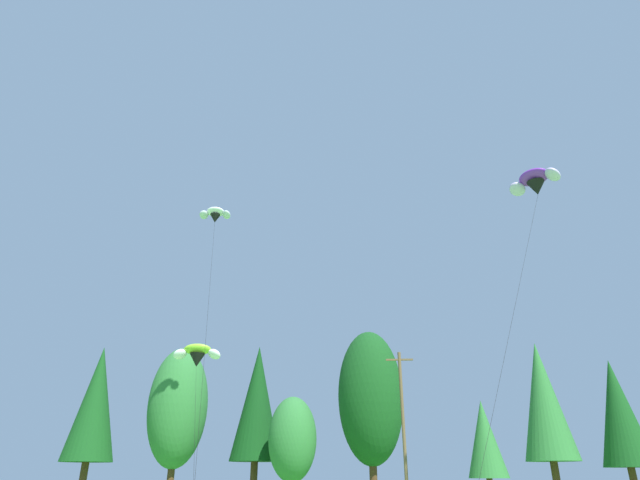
{
  "coord_description": "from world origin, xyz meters",
  "views": [
    {
      "loc": [
        0.19,
        1.38,
        2.43
      ],
      "look_at": [
        -1.21,
        25.55,
        13.15
      ],
      "focal_mm": 30.18,
      "sensor_mm": 36.0,
      "label": 1
    }
  ],
  "objects": [
    {
      "name": "treeline_tree_d",
      "position": [
        -16.86,
        55.14,
        8.77
      ],
      "size": [
        5.71,
        5.71,
        14.49
      ],
      "color": "#472D19",
      "rests_on": "ground_plane"
    },
    {
      "name": "treeline_tree_e",
      "position": [
        -9.13,
        55.64,
        9.21
      ],
      "size": [
        4.83,
        4.83,
        14.7
      ],
      "color": "#472D19",
      "rests_on": "ground_plane"
    },
    {
      "name": "treeline_tree_c",
      "position": [
        -24.62,
        53.9,
        9.06
      ],
      "size": [
        4.78,
        4.78,
        14.46
      ],
      "color": "#472D19",
      "rests_on": "ground_plane"
    },
    {
      "name": "treeline_tree_i",
      "position": [
        18.2,
        54.84,
        9.1
      ],
      "size": [
        4.8,
        4.8,
        14.53
      ],
      "color": "#472D19",
      "rests_on": "ground_plane"
    },
    {
      "name": "treeline_tree_g",
      "position": [
        1.89,
        52.61,
        9.25
      ],
      "size": [
        5.93,
        5.93,
        15.28
      ],
      "color": "#472D19",
      "rests_on": "ground_plane"
    },
    {
      "name": "parafoil_kite_far_white",
      "position": [
        -11.66,
        43.79,
        23.94
      ],
      "size": [
        7.37,
        21.1,
        23.09
      ],
      "color": "white"
    },
    {
      "name": "treeline_tree_h",
      "position": [
        12.35,
        54.96,
        5.73
      ],
      "size": [
        3.61,
        3.61,
        9.15
      ],
      "color": "#472D19",
      "rests_on": "ground_plane"
    },
    {
      "name": "parafoil_kite_high_lime_white",
      "position": [
        -11.67,
        42.25,
        11.11
      ],
      "size": [
        7.83,
        19.66,
        10.45
      ],
      "color": "#93D633"
    },
    {
      "name": "treeline_tree_j",
      "position": [
        24.18,
        53.33,
        7.84
      ],
      "size": [
        4.35,
        4.35,
        12.51
      ],
      "color": "#472D19",
      "rests_on": "ground_plane"
    },
    {
      "name": "utility_pole",
      "position": [
        4.13,
        45.72,
        6.19
      ],
      "size": [
        2.2,
        0.26,
        11.84
      ],
      "color": "brown",
      "rests_on": "ground_plane"
    },
    {
      "name": "parafoil_kite_mid_purple",
      "position": [
        12.95,
        33.94,
        20.81
      ],
      "size": [
        10.03,
        12.06,
        20.1
      ],
      "color": "purple"
    },
    {
      "name": "treeline_tree_f",
      "position": [
        -5.19,
        52.02,
        5.58
      ],
      "size": [
        4.29,
        4.29,
        9.22
      ],
      "color": "#472D19",
      "rests_on": "ground_plane"
    }
  ]
}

